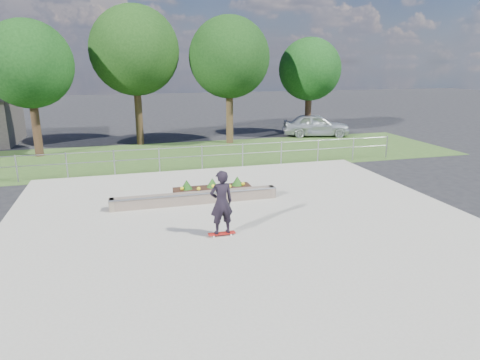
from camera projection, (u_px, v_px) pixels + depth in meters
name	position (u px, v px, depth m)	size (l,w,h in m)	color
ground	(247.00, 226.00, 13.42)	(120.00, 120.00, 0.00)	black
grass_verge	(191.00, 155.00, 23.63)	(30.00, 8.00, 0.02)	#2D491D
concrete_slab	(247.00, 226.00, 13.41)	(15.00, 15.00, 0.06)	gray
fence	(202.00, 154.00, 20.18)	(20.06, 0.06, 1.20)	#999BA1
tree_far_left	(28.00, 64.00, 22.13)	(4.55, 4.55, 7.15)	black
tree_mid_left	(135.00, 51.00, 25.20)	(5.25, 5.25, 8.25)	#352415
tree_mid_right	(229.00, 58.00, 25.80)	(4.90, 4.90, 7.70)	#352615
tree_far_right	(310.00, 70.00, 28.94)	(4.20, 4.20, 6.60)	#311F13
grind_ledge	(196.00, 198.00, 15.37)	(6.00, 0.44, 0.43)	brown
planter_bed	(214.00, 190.00, 16.38)	(3.00, 1.20, 0.61)	black
skateboarder	(221.00, 203.00, 12.29)	(0.80, 0.53, 1.97)	silver
parked_car	(316.00, 125.00, 29.48)	(1.82, 4.53, 1.54)	#ABB0B5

